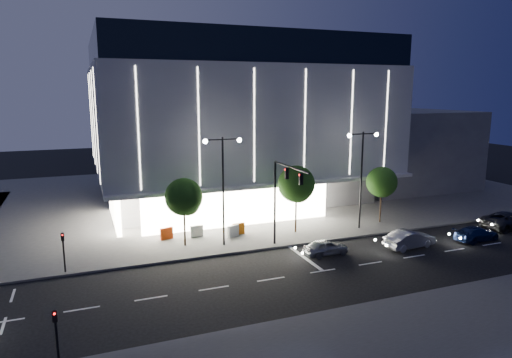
{
  "coord_description": "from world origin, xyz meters",
  "views": [
    {
      "loc": [
        -13.41,
        -28.2,
        12.52
      ],
      "look_at": [
        0.65,
        8.14,
        5.0
      ],
      "focal_mm": 32.0,
      "sensor_mm": 36.0,
      "label": 1
    }
  ],
  "objects_px": {
    "ped_signal_near": "(56,333)",
    "barrier_c": "(239,229)",
    "tree_left": "(184,199)",
    "barrier_a": "(167,233)",
    "car_second": "(410,239)",
    "tree_right": "(382,184)",
    "ped_signal_far": "(63,248)",
    "barrier_b": "(197,231)",
    "car_third": "(476,234)",
    "car_lead": "(326,247)",
    "street_lamp_west": "(223,175)",
    "street_lamp_east": "(362,166)",
    "car_fourth": "(508,220)",
    "traffic_mast": "(282,189)",
    "barrier_d": "(233,231)",
    "tree_mid": "(296,186)"
  },
  "relations": [
    {
      "from": "traffic_mast",
      "to": "ped_signal_far",
      "type": "relative_size",
      "value": 2.36
    },
    {
      "from": "street_lamp_east",
      "to": "barrier_c",
      "type": "bearing_deg",
      "value": 168.66
    },
    {
      "from": "street_lamp_west",
      "to": "car_third",
      "type": "bearing_deg",
      "value": -17.11
    },
    {
      "from": "car_second",
      "to": "car_fourth",
      "type": "distance_m",
      "value": 12.32
    },
    {
      "from": "barrier_b",
      "to": "tree_right",
      "type": "bearing_deg",
      "value": -8.91
    },
    {
      "from": "barrier_b",
      "to": "barrier_d",
      "type": "xyz_separation_m",
      "value": [
        2.96,
        -1.08,
        0.0
      ]
    },
    {
      "from": "tree_left",
      "to": "car_fourth",
      "type": "height_order",
      "value": "tree_left"
    },
    {
      "from": "tree_right",
      "to": "barrier_c",
      "type": "xyz_separation_m",
      "value": [
        -14.0,
        1.18,
        -3.23
      ]
    },
    {
      "from": "ped_signal_near",
      "to": "barrier_b",
      "type": "xyz_separation_m",
      "value": [
        10.43,
        16.34,
        -1.24
      ]
    },
    {
      "from": "car_fourth",
      "to": "barrier_a",
      "type": "xyz_separation_m",
      "value": [
        -30.33,
        7.71,
        -0.11
      ]
    },
    {
      "from": "street_lamp_west",
      "to": "car_third",
      "type": "xyz_separation_m",
      "value": [
        20.48,
        -6.3,
        -5.34
      ]
    },
    {
      "from": "tree_left",
      "to": "barrier_a",
      "type": "xyz_separation_m",
      "value": [
        -1.14,
        2.12,
        -3.38
      ]
    },
    {
      "from": "car_second",
      "to": "tree_left",
      "type": "bearing_deg",
      "value": 62.12
    },
    {
      "from": "tree_left",
      "to": "ped_signal_near",
      "type": "bearing_deg",
      "value": -121.86
    },
    {
      "from": "barrier_a",
      "to": "barrier_d",
      "type": "relative_size",
      "value": 1.0
    },
    {
      "from": "barrier_b",
      "to": "car_fourth",
      "type": "bearing_deg",
      "value": -17.94
    },
    {
      "from": "barrier_a",
      "to": "barrier_d",
      "type": "bearing_deg",
      "value": -28.35
    },
    {
      "from": "ped_signal_far",
      "to": "tree_right",
      "type": "xyz_separation_m",
      "value": [
        28.03,
        2.52,
        2.0
      ]
    },
    {
      "from": "street_lamp_west",
      "to": "barrier_c",
      "type": "distance_m",
      "value": 6.09
    },
    {
      "from": "car_third",
      "to": "tree_right",
      "type": "bearing_deg",
      "value": 27.2
    },
    {
      "from": "ped_signal_far",
      "to": "barrier_c",
      "type": "relative_size",
      "value": 2.73
    },
    {
      "from": "ped_signal_near",
      "to": "street_lamp_west",
      "type": "bearing_deg",
      "value": 48.37
    },
    {
      "from": "ped_signal_far",
      "to": "barrier_b",
      "type": "bearing_deg",
      "value": 22.6
    },
    {
      "from": "tree_left",
      "to": "barrier_d",
      "type": "relative_size",
      "value": 5.2
    },
    {
      "from": "ped_signal_far",
      "to": "tree_left",
      "type": "relative_size",
      "value": 0.52
    },
    {
      "from": "traffic_mast",
      "to": "barrier_c",
      "type": "xyz_separation_m",
      "value": [
        -1.97,
        4.86,
        -4.38
      ]
    },
    {
      "from": "car_third",
      "to": "barrier_b",
      "type": "relative_size",
      "value": 3.86
    },
    {
      "from": "ped_signal_near",
      "to": "barrier_a",
      "type": "relative_size",
      "value": 2.73
    },
    {
      "from": "car_second",
      "to": "car_third",
      "type": "xyz_separation_m",
      "value": [
        6.52,
        -0.56,
        -0.12
      ]
    },
    {
      "from": "ped_signal_far",
      "to": "tree_mid",
      "type": "xyz_separation_m",
      "value": [
        19.03,
        2.52,
        2.45
      ]
    },
    {
      "from": "ped_signal_near",
      "to": "tree_right",
      "type": "xyz_separation_m",
      "value": [
        28.03,
        14.52,
        2.0
      ]
    },
    {
      "from": "street_lamp_west",
      "to": "tree_mid",
      "type": "bearing_deg",
      "value": 8.26
    },
    {
      "from": "barrier_a",
      "to": "street_lamp_east",
      "type": "bearing_deg",
      "value": -24.62
    },
    {
      "from": "ped_signal_near",
      "to": "barrier_c",
      "type": "relative_size",
      "value": 2.73
    },
    {
      "from": "ped_signal_near",
      "to": "car_fourth",
      "type": "height_order",
      "value": "ped_signal_near"
    },
    {
      "from": "ped_signal_near",
      "to": "car_lead",
      "type": "height_order",
      "value": "ped_signal_near"
    },
    {
      "from": "street_lamp_east",
      "to": "barrier_c",
      "type": "relative_size",
      "value": 8.18
    },
    {
      "from": "tree_right",
      "to": "tree_mid",
      "type": "bearing_deg",
      "value": 180.0
    },
    {
      "from": "ped_signal_near",
      "to": "car_lead",
      "type": "distance_m",
      "value": 20.8
    },
    {
      "from": "ped_signal_near",
      "to": "car_second",
      "type": "height_order",
      "value": "ped_signal_near"
    },
    {
      "from": "car_lead",
      "to": "barrier_b",
      "type": "relative_size",
      "value": 3.27
    },
    {
      "from": "barrier_a",
      "to": "barrier_b",
      "type": "bearing_deg",
      "value": -21.0
    },
    {
      "from": "tree_right",
      "to": "car_third",
      "type": "distance_m",
      "value": 9.18
    },
    {
      "from": "street_lamp_east",
      "to": "barrier_c",
      "type": "xyz_separation_m",
      "value": [
        -10.98,
        2.2,
        -5.31
      ]
    },
    {
      "from": "ped_signal_far",
      "to": "car_third",
      "type": "distance_m",
      "value": 32.86
    },
    {
      "from": "street_lamp_west",
      "to": "barrier_b",
      "type": "xyz_separation_m",
      "value": [
        -1.57,
        2.84,
        -5.31
      ]
    },
    {
      "from": "car_third",
      "to": "street_lamp_west",
      "type": "bearing_deg",
      "value": 68.78
    },
    {
      "from": "tree_left",
      "to": "barrier_d",
      "type": "bearing_deg",
      "value": 9.56
    },
    {
      "from": "tree_left",
      "to": "tree_mid",
      "type": "distance_m",
      "value": 10.0
    },
    {
      "from": "tree_right",
      "to": "barrier_c",
      "type": "relative_size",
      "value": 5.01
    }
  ]
}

